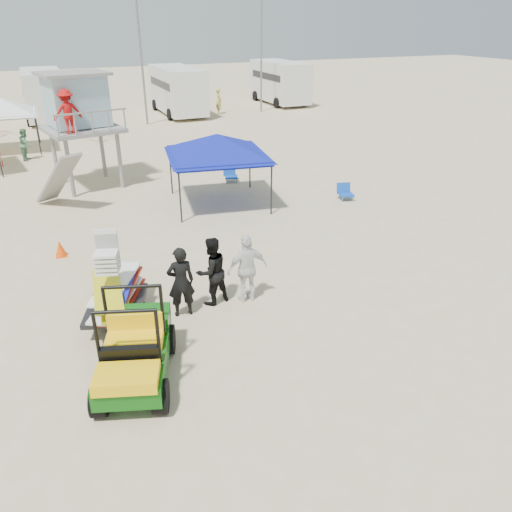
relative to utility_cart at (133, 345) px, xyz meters
name	(u,v)px	position (x,y,z in m)	size (l,w,h in m)	color
ground	(293,378)	(2.87, -1.16, -0.87)	(140.00, 140.00, 0.00)	beige
utility_cart	(133,345)	(0.00, 0.00, 0.00)	(1.95, 2.73, 1.88)	#0C520D
surf_trailer	(114,291)	(0.01, 2.33, -0.04)	(1.77, 2.45, 2.04)	black
man_left	(181,282)	(1.52, 2.03, 0.02)	(0.65, 0.43, 1.78)	black
man_mid	(212,271)	(2.37, 2.28, 0.01)	(0.86, 0.67, 1.76)	black
man_right	(247,269)	(3.22, 2.03, 0.02)	(1.05, 0.44, 1.79)	white
lifeguard_tower	(77,105)	(0.64, 13.58, 2.46)	(3.31, 3.31, 4.47)	gray
canopy_blue	(217,138)	(5.01, 9.21, 1.65)	(3.93, 3.93, 3.07)	black
canopy_white_c	(1,101)	(-2.43, 21.47, 1.73)	(3.13, 3.13, 3.15)	black
umbrella_b	(103,153)	(1.62, 15.52, 0.00)	(1.90, 1.94, 1.74)	yellow
cone_near	(60,248)	(-0.95, 6.66, -0.62)	(0.34, 0.34, 0.50)	#FF4808
beach_chair_b	(345,192)	(9.73, 7.68, -0.56)	(0.65, 0.71, 0.64)	#1043B2
beach_chair_c	(230,174)	(6.45, 11.73, -0.56)	(0.68, 0.74, 0.64)	#0F41A7
rv_mid_left	(44,93)	(-0.13, 30.33, 0.93)	(2.65, 6.50, 3.25)	silver
rv_mid_right	(177,89)	(8.87, 28.83, 0.93)	(2.64, 7.00, 3.25)	silver
rv_far_right	(280,81)	(17.87, 30.33, 0.93)	(2.64, 6.60, 3.25)	silver
light_pole_left	(142,60)	(5.87, 25.84, 3.13)	(0.14, 0.14, 8.00)	slate
light_pole_right	(261,55)	(14.87, 27.34, 3.13)	(0.14, 0.14, 8.00)	slate
distant_beachgoers	(42,142)	(-0.88, 19.09, -0.05)	(18.81, 13.47, 1.82)	#4F845E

